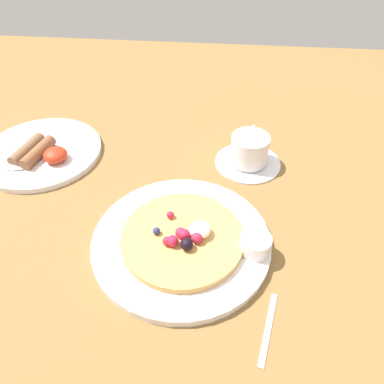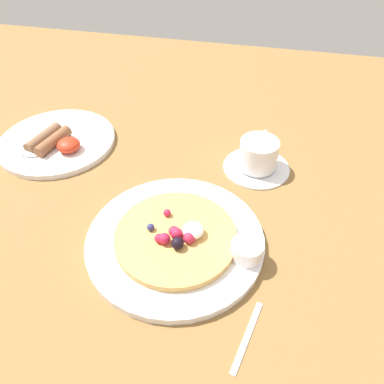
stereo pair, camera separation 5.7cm
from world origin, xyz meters
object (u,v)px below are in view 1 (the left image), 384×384
(pancake_plate, at_px, (181,241))
(breakfast_plate, at_px, (41,152))
(coffee_saucer, at_px, (248,162))
(syrup_ramekin, at_px, (255,244))
(coffee_cup, at_px, (250,148))
(teaspoon, at_px, (259,376))

(pancake_plate, xyz_separation_m, breakfast_plate, (-0.31, 0.21, -0.00))
(coffee_saucer, bearing_deg, breakfast_plate, -178.50)
(pancake_plate, bearing_deg, syrup_ramekin, -5.93)
(coffee_saucer, relative_size, coffee_cup, 1.26)
(pancake_plate, xyz_separation_m, coffee_cup, (0.11, 0.22, 0.03))
(syrup_ramekin, distance_m, teaspoon, 0.18)
(coffee_saucer, bearing_deg, teaspoon, -88.87)
(coffee_saucer, relative_size, teaspoon, 0.78)
(coffee_cup, bearing_deg, pancake_plate, -116.30)
(syrup_ramekin, bearing_deg, pancake_plate, 174.07)
(pancake_plate, bearing_deg, breakfast_plate, 146.83)
(syrup_ramekin, bearing_deg, breakfast_plate, 153.07)
(breakfast_plate, distance_m, coffee_cup, 0.42)
(pancake_plate, distance_m, breakfast_plate, 0.37)
(breakfast_plate, bearing_deg, coffee_saucer, 1.50)
(pancake_plate, bearing_deg, teaspoon, -58.85)
(pancake_plate, xyz_separation_m, coffee_saucer, (0.11, 0.22, -0.00))
(syrup_ramekin, height_order, coffee_saucer, syrup_ramekin)
(syrup_ramekin, xyz_separation_m, coffee_cup, (-0.01, 0.23, 0.01))
(pancake_plate, relative_size, coffee_cup, 2.73)
(coffee_saucer, xyz_separation_m, teaspoon, (0.01, -0.41, -0.00))
(syrup_ramekin, relative_size, coffee_cup, 0.46)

